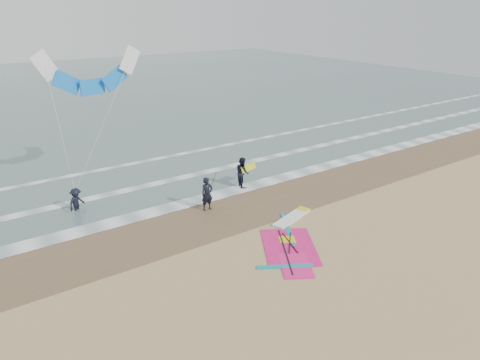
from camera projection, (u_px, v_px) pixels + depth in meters
ground at (305, 257)px, 19.62m from camera, size 120.00×120.00×0.00m
sea_water at (60, 94)px, 56.53m from camera, size 120.00×80.00×0.02m
wet_sand_band at (234, 209)px, 24.23m from camera, size 120.00×5.00×0.01m
foam_waterline at (196, 184)px, 27.64m from camera, size 120.00×9.15×0.02m
windsurf_rig at (291, 238)px, 21.16m from camera, size 5.91×5.59×0.14m
person_standing at (207, 194)px, 23.87m from camera, size 0.71×0.47×1.93m
person_walking at (242, 172)px, 26.98m from camera, size 0.93×1.09×1.96m
person_wading at (76, 197)px, 23.82m from camera, size 1.26×1.14×1.69m
held_pole at (212, 185)px, 23.85m from camera, size 0.17×0.86×1.82m
carried_kiteboard at (248, 168)px, 27.01m from camera, size 1.30×0.51×0.39m
surf_kite at (91, 75)px, 24.84m from camera, size 6.36×2.99×7.47m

